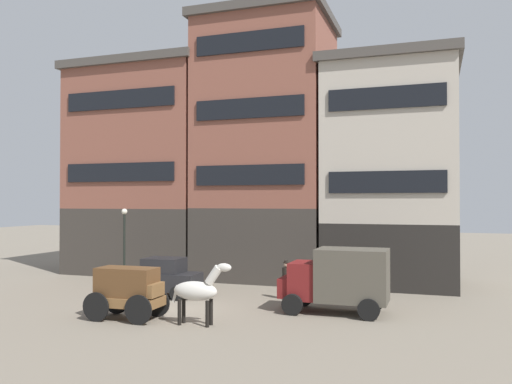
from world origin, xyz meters
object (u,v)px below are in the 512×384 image
cargo_wagon (128,289)px  pedestrian_officer (286,278)px  sedan_dark (162,277)px  draft_horse (198,290)px  streetlamp_curbside (124,235)px  fire_hydrant_curbside (305,284)px  delivery_truck_near (338,278)px

cargo_wagon → pedestrian_officer: cargo_wagon is taller
cargo_wagon → sedan_dark: 4.88m
draft_horse → streetlamp_curbside: streetlamp_curbside is taller
sedan_dark → fire_hydrant_curbside: 7.01m
cargo_wagon → delivery_truck_near: delivery_truck_near is taller
delivery_truck_near → fire_hydrant_curbside: (-2.37, 4.18, -1.00)m
cargo_wagon → sedan_dark: cargo_wagon is taller
delivery_truck_near → streetlamp_curbside: bearing=163.2°
pedestrian_officer → sedan_dark: bearing=-169.1°
sedan_dark → pedestrian_officer: bearing=10.9°
sedan_dark → streetlamp_curbside: size_ratio=0.92×
draft_horse → streetlamp_curbside: (-7.98, 7.44, 1.40)m
delivery_truck_near → sedan_dark: size_ratio=1.15×
streetlamp_curbside → fire_hydrant_curbside: size_ratio=4.96×
draft_horse → fire_hydrant_curbside: bearing=74.9°
fire_hydrant_curbside → pedestrian_officer: bearing=-101.6°
pedestrian_officer → streetlamp_curbside: (-9.69, 1.59, 1.69)m
delivery_truck_near → streetlamp_curbside: (-12.48, 3.76, 1.25)m
delivery_truck_near → cargo_wagon: bearing=-153.7°
pedestrian_officer → fire_hydrant_curbside: pedestrian_officer is taller
cargo_wagon → streetlamp_curbside: bearing=124.1°
delivery_truck_near → streetlamp_curbside: streetlamp_curbside is taller
fire_hydrant_curbside → sedan_dark: bearing=-153.4°
draft_horse → streetlamp_curbside: size_ratio=0.57×
sedan_dark → streetlamp_curbside: (-3.86, 2.72, 1.76)m
draft_horse → pedestrian_officer: (1.71, 5.85, -0.29)m
sedan_dark → pedestrian_officer: size_ratio=2.10×
streetlamp_curbside → cargo_wagon: bearing=-55.9°
cargo_wagon → delivery_truck_near: (7.45, 3.68, 0.28)m
cargo_wagon → fire_hydrant_curbside: 9.38m
cargo_wagon → delivery_truck_near: bearing=26.3°
draft_horse → pedestrian_officer: 6.10m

